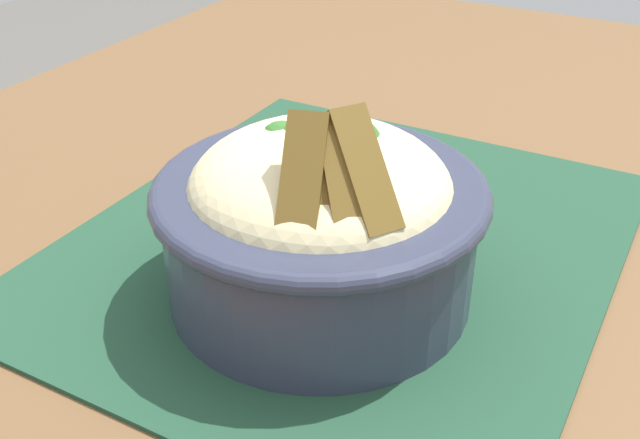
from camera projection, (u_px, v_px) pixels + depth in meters
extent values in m
cube|color=brown|center=(329.00, 228.00, 0.55)|extent=(1.15, 0.78, 0.02)
cylinder|color=brown|center=(300.00, 231.00, 1.26)|extent=(0.04, 0.04, 0.74)
cube|color=#1E422D|center=(344.00, 243.00, 0.50)|extent=(0.38, 0.33, 0.00)
cylinder|color=#2D3347|center=(320.00, 239.00, 0.43)|extent=(0.18, 0.18, 0.07)
torus|color=#2D3347|center=(320.00, 191.00, 0.42)|extent=(0.19, 0.19, 0.01)
ellipsoid|color=beige|center=(320.00, 189.00, 0.42)|extent=(0.17, 0.17, 0.07)
sphere|color=#32692A|center=(351.00, 149.00, 0.41)|extent=(0.04, 0.04, 0.04)
sphere|color=#32692A|center=(306.00, 147.00, 0.42)|extent=(0.03, 0.03, 0.03)
sphere|color=#32692A|center=(282.00, 146.00, 0.42)|extent=(0.03, 0.03, 0.03)
cylinder|color=orange|center=(335.00, 174.00, 0.40)|extent=(0.03, 0.03, 0.01)
cylinder|color=orange|center=(312.00, 198.00, 0.38)|extent=(0.03, 0.04, 0.01)
cylinder|color=orange|center=(351.00, 133.00, 0.44)|extent=(0.04, 0.01, 0.01)
cube|color=brown|center=(303.00, 176.00, 0.36)|extent=(0.05, 0.03, 0.05)
cube|color=brown|center=(324.00, 185.00, 0.36)|extent=(0.04, 0.03, 0.04)
cube|color=brown|center=(345.00, 179.00, 0.36)|extent=(0.04, 0.04, 0.05)
cube|color=brown|center=(364.00, 171.00, 0.37)|extent=(0.04, 0.05, 0.05)
cube|color=silver|center=(435.00, 171.00, 0.58)|extent=(0.02, 0.07, 0.00)
cube|color=silver|center=(391.00, 156.00, 0.61)|extent=(0.01, 0.01, 0.00)
cube|color=silver|center=(371.00, 149.00, 0.62)|extent=(0.03, 0.03, 0.00)
cube|color=silver|center=(353.00, 137.00, 0.64)|extent=(0.01, 0.02, 0.00)
cube|color=silver|center=(349.00, 140.00, 0.63)|extent=(0.01, 0.02, 0.00)
cube|color=silver|center=(344.00, 142.00, 0.63)|extent=(0.01, 0.02, 0.00)
cube|color=silver|center=(340.00, 145.00, 0.62)|extent=(0.01, 0.02, 0.00)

